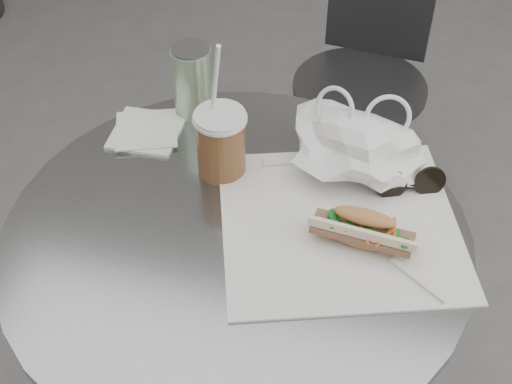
% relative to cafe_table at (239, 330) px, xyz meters
% --- Properties ---
extents(cafe_table, '(0.76, 0.76, 0.74)m').
position_rel_cafe_table_xyz_m(cafe_table, '(0.00, 0.00, 0.00)').
color(cafe_table, slate).
rests_on(cafe_table, ground).
extents(chair_far, '(0.37, 0.38, 0.69)m').
position_rel_cafe_table_xyz_m(chair_far, '(0.11, 0.91, -0.15)').
color(chair_far, '#313134').
rests_on(chair_far, ground).
extents(sandwich_paper, '(0.48, 0.46, 0.00)m').
position_rel_cafe_table_xyz_m(sandwich_paper, '(0.16, 0.06, 0.28)').
color(sandwich_paper, white).
rests_on(sandwich_paper, cafe_table).
extents(banh_mi, '(0.20, 0.10, 0.07)m').
position_rel_cafe_table_xyz_m(banh_mi, '(0.20, 0.02, 0.31)').
color(banh_mi, '#D2864F').
rests_on(banh_mi, sandwich_paper).
extents(iced_coffee, '(0.09, 0.09, 0.27)m').
position_rel_cafe_table_xyz_m(iced_coffee, '(-0.06, 0.14, 0.34)').
color(iced_coffee, brown).
rests_on(iced_coffee, cafe_table).
extents(sunglasses, '(0.12, 0.07, 0.05)m').
position_rel_cafe_table_xyz_m(sunglasses, '(0.26, 0.16, 0.30)').
color(sunglasses, black).
rests_on(sunglasses, cafe_table).
extents(plastic_bag, '(0.24, 0.20, 0.11)m').
position_rel_cafe_table_xyz_m(plastic_bag, '(0.16, 0.19, 0.33)').
color(plastic_bag, white).
rests_on(plastic_bag, cafe_table).
extents(napkin_stack, '(0.15, 0.15, 0.01)m').
position_rel_cafe_table_xyz_m(napkin_stack, '(-0.23, 0.20, 0.28)').
color(napkin_stack, white).
rests_on(napkin_stack, cafe_table).
extents(drink_can, '(0.07, 0.07, 0.14)m').
position_rel_cafe_table_xyz_m(drink_can, '(-0.16, 0.28, 0.35)').
color(drink_can, '#5F9456').
rests_on(drink_can, cafe_table).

